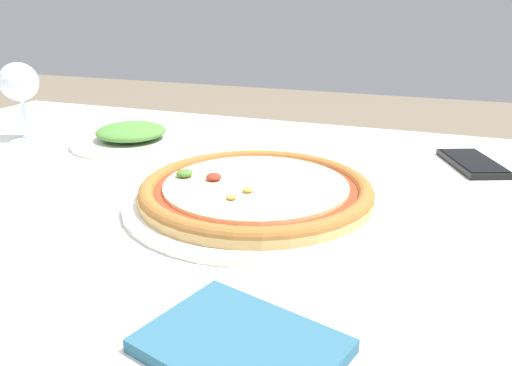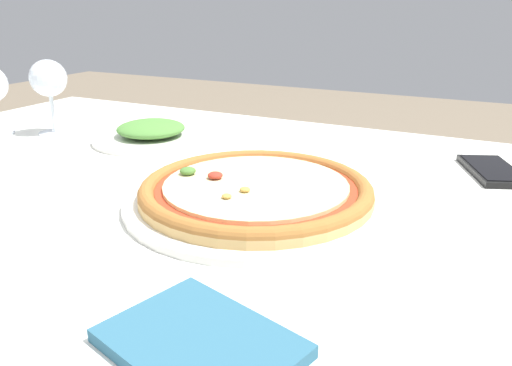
{
  "view_description": "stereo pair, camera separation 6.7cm",
  "coord_description": "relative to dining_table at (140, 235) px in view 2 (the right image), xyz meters",
  "views": [
    {
      "loc": [
        0.41,
        -0.57,
        0.96
      ],
      "look_at": [
        0.19,
        0.02,
        0.73
      ],
      "focal_mm": 35.0,
      "sensor_mm": 36.0,
      "label": 1
    },
    {
      "loc": [
        0.47,
        -0.54,
        0.96
      ],
      "look_at": [
        0.19,
        0.02,
        0.73
      ],
      "focal_mm": 35.0,
      "sensor_mm": 36.0,
      "label": 2
    }
  ],
  "objects": [
    {
      "name": "cell_phone",
      "position": [
        0.47,
        0.3,
        0.08
      ],
      "size": [
        0.12,
        0.16,
        0.01
      ],
      "color": "black",
      "rests_on": "dining_table"
    },
    {
      "name": "dining_table",
      "position": [
        0.0,
        0.0,
        0.0
      ],
      "size": [
        1.3,
        1.03,
        0.7
      ],
      "color": "brown",
      "rests_on": "ground_plane"
    },
    {
      "name": "side_plate",
      "position": [
        -0.14,
        0.22,
        0.09
      ],
      "size": [
        0.23,
        0.23,
        0.04
      ],
      "color": "white",
      "rests_on": "dining_table"
    },
    {
      "name": "napkin_folded",
      "position": [
        0.28,
        -0.27,
        0.08
      ],
      "size": [
        0.17,
        0.15,
        0.01
      ],
      "color": "#2D607A",
      "rests_on": "dining_table"
    },
    {
      "name": "wine_glass_far_left",
      "position": [
        -0.36,
        0.18,
        0.19
      ],
      "size": [
        0.07,
        0.07,
        0.15
      ],
      "color": "silver",
      "rests_on": "dining_table"
    },
    {
      "name": "pizza_plate",
      "position": [
        0.19,
        0.02,
        0.1
      ],
      "size": [
        0.36,
        0.36,
        0.04
      ],
      "color": "white",
      "rests_on": "dining_table"
    }
  ]
}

